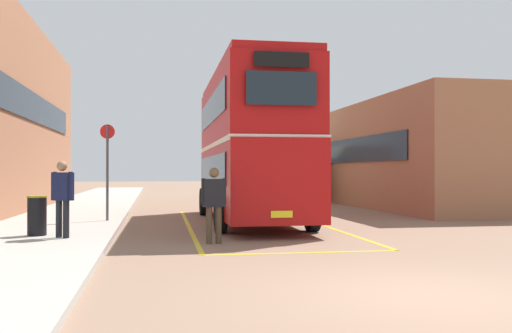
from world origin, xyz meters
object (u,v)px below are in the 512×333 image
Objects in this scene: pedestrian_boarding at (214,200)px; bus_stop_sign at (107,163)px; litter_bin at (37,216)px; single_deck_bus at (264,171)px; double_decker_bus at (250,144)px; pedestrian_waiting_near at (63,193)px.

pedestrian_boarding is 0.59× the size of bus_stop_sign.
single_deck_bus is at bearing 63.81° from litter_bin.
single_deck_bus is 10.35× the size of litter_bin.
double_decker_bus is 14.58m from single_deck_bus.
single_deck_bus reaches higher than pedestrian_boarding.
pedestrian_waiting_near is at bearing -137.52° from double_decker_bus.
single_deck_bus is at bearing 77.14° from double_decker_bus.
bus_stop_sign is (-7.67, -14.38, 0.25)m from single_deck_bus.
pedestrian_boarding reaches higher than litter_bin.
litter_bin is at bearing -108.60° from bus_stop_sign.
pedestrian_boarding is at bearing -61.29° from bus_stop_sign.
pedestrian_boarding is at bearing -104.29° from single_deck_bus.
double_decker_bus is 5.76× the size of pedestrian_waiting_near.
single_deck_bus is 3.28× the size of bus_stop_sign.
pedestrian_waiting_near is 1.04m from litter_bin.
pedestrian_waiting_near reaches higher than litter_bin.
bus_stop_sign reaches higher than pedestrian_boarding.
double_decker_bus reaches higher than bus_stop_sign.
bus_stop_sign is (-2.73, 4.99, 0.88)m from pedestrian_boarding.
pedestrian_boarding is at bearing -108.09° from double_decker_bus.
double_decker_bus is 1.04× the size of single_deck_bus.
pedestrian_waiting_near is at bearing -42.09° from litter_bin.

